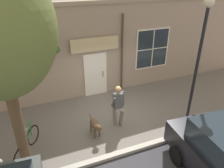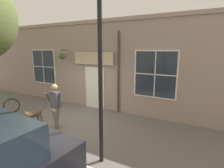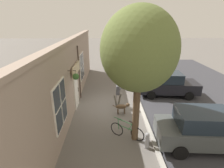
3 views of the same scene
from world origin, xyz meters
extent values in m
plane|color=#66605B|center=(0.00, 0.00, 0.00)|extent=(90.00, 90.00, 0.00)
cube|color=#B2ADA3|center=(2.00, 0.00, 0.06)|extent=(0.20, 28.00, 0.12)
cube|color=gray|center=(-2.35, 0.00, 2.10)|extent=(0.30, 18.00, 4.20)
cube|color=gray|center=(-2.35, 0.00, 4.28)|extent=(0.42, 18.00, 0.16)
cube|color=white|center=(-2.18, -0.01, 1.05)|extent=(0.10, 1.10, 2.10)
cube|color=#232D38|center=(-2.15, -0.01, 1.00)|extent=(0.03, 0.90, 1.90)
cylinder|color=#47382D|center=(-2.09, 0.34, 1.05)|extent=(0.03, 0.03, 0.30)
cube|color=beige|center=(-2.08, -0.01, 2.55)|extent=(0.08, 2.20, 0.60)
cylinder|color=#47382D|center=(-2.12, 1.33, 1.89)|extent=(0.09, 0.09, 3.78)
cylinder|color=#47382D|center=(-1.96, -1.75, 2.93)|extent=(0.44, 0.04, 0.04)
cylinder|color=#47382D|center=(-1.78, -1.75, 2.75)|extent=(0.01, 0.01, 0.34)
cone|color=#2D2823|center=(-1.78, -1.75, 2.53)|extent=(0.32, 0.32, 0.18)
sphere|color=#3D6B33|center=(-1.78, -1.75, 2.62)|extent=(0.34, 0.34, 0.34)
cube|color=white|center=(-2.18, -3.64, 1.95)|extent=(0.08, 1.82, 2.02)
cube|color=#232D38|center=(-2.15, -3.64, 1.95)|extent=(0.03, 1.70, 1.90)
cube|color=white|center=(-2.13, -3.64, 1.95)|extent=(0.04, 0.04, 1.90)
cube|color=white|center=(-2.13, -3.64, 1.95)|extent=(0.04, 1.70, 0.04)
cube|color=white|center=(-2.18, 3.02, 1.95)|extent=(0.08, 1.82, 2.02)
cube|color=#232D38|center=(-2.15, 3.02, 1.95)|extent=(0.03, 1.70, 1.90)
cube|color=white|center=(-2.13, 3.02, 1.95)|extent=(0.04, 0.04, 1.90)
cube|color=white|center=(-2.13, 3.02, 1.95)|extent=(0.04, 1.70, 0.04)
cylinder|color=#6B665B|center=(0.65, 0.07, 0.41)|extent=(0.30, 0.13, 0.84)
cylinder|color=#6B665B|center=(0.37, -0.09, 0.41)|extent=(0.30, 0.13, 0.84)
cube|color=#4C4C51|center=(0.51, -0.01, 1.13)|extent=(0.23, 0.34, 0.60)
sphere|color=#936B4C|center=(0.53, -0.01, 1.59)|extent=(0.23, 0.23, 0.23)
sphere|color=tan|center=(0.50, -0.01, 1.61)|extent=(0.22, 0.22, 0.22)
cylinder|color=#4C4C51|center=(0.47, 0.22, 1.15)|extent=(0.16, 0.09, 0.57)
cylinder|color=#4C4C51|center=(0.61, -0.24, 1.17)|extent=(0.33, 0.09, 0.52)
ellipsoid|color=brown|center=(0.68, -1.00, 0.45)|extent=(0.70, 0.34, 0.27)
cylinder|color=brown|center=(0.88, -0.90, 0.17)|extent=(0.06, 0.06, 0.33)
cylinder|color=brown|center=(0.89, -1.08, 0.17)|extent=(0.06, 0.06, 0.33)
cylinder|color=brown|center=(0.47, -0.92, 0.17)|extent=(0.06, 0.06, 0.33)
cylinder|color=brown|center=(0.48, -1.10, 0.17)|extent=(0.06, 0.06, 0.33)
sphere|color=brown|center=(1.08, -0.98, 0.55)|extent=(0.22, 0.22, 0.22)
cone|color=brown|center=(1.19, -0.97, 0.53)|extent=(0.11, 0.10, 0.09)
cone|color=brown|center=(1.07, -0.93, 0.66)|extent=(0.06, 0.06, 0.07)
cone|color=brown|center=(1.07, -1.03, 0.66)|extent=(0.06, 0.06, 0.07)
cylinder|color=brown|center=(0.26, -1.02, 0.50)|extent=(0.21, 0.05, 0.14)
torus|color=black|center=(0.31, -3.14, 0.33)|extent=(0.60, 0.44, 0.70)
cylinder|color=#33723F|center=(0.38, -3.17, 0.65)|extent=(0.10, 0.07, 0.58)
cylinder|color=#33723F|center=(0.35, -3.16, 0.95)|extent=(0.39, 0.29, 0.03)
cylinder|color=black|center=(2.98, 0.92, 0.31)|extent=(0.63, 0.23, 0.62)
cylinder|color=black|center=(1.42, 2.58, 2.20)|extent=(0.11, 0.11, 4.41)
camera|label=1|loc=(6.85, -2.82, 5.40)|focal=35.00mm
camera|label=2|loc=(5.04, 4.86, 3.02)|focal=28.00mm
camera|label=3|loc=(-0.10, -10.42, 5.40)|focal=28.00mm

